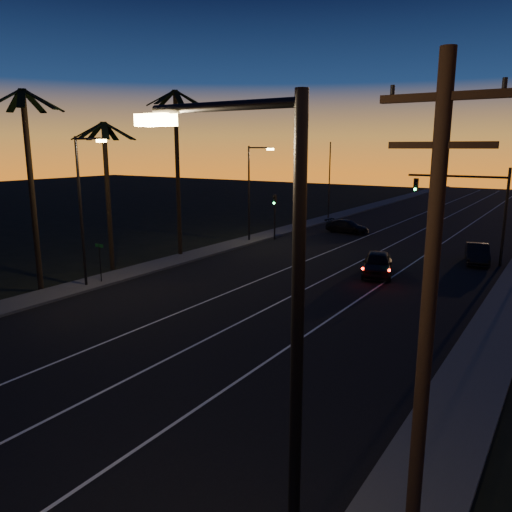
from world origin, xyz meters
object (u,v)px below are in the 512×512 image
Objects in this scene: lead_car at (377,264)px; cross_car at (347,226)px; right_car at (477,254)px; utility_pole at (428,316)px; signal_mast at (471,198)px.

cross_car is (-8.32, 14.77, -0.15)m from lead_car.
right_car is 15.20m from cross_car.
signal_mast is at bearing 98.47° from utility_pole.
cross_car is at bearing 149.92° from signal_mast.
cross_car is (-13.28, 7.40, -0.07)m from right_car.
signal_mast is 1.55× the size of cross_car.
right_car is at bearing -29.10° from cross_car.
right_car reaches higher than cross_car.
signal_mast reaches higher than right_car.
signal_mast is 1.30× the size of lead_car.
utility_pole reaches higher than signal_mast.
utility_pole is 30.33m from signal_mast.
lead_car is at bearing 111.03° from utility_pole.
signal_mast reaches higher than cross_car.
signal_mast is 15.01m from cross_car.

